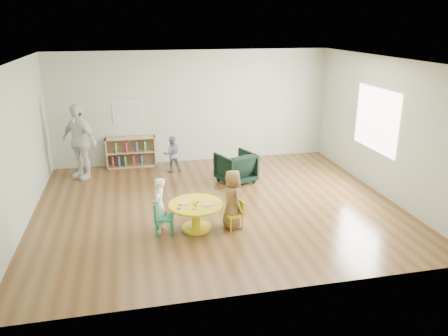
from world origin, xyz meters
name	(u,v)px	position (x,y,z in m)	size (l,w,h in m)	color
room	(217,111)	(0.01, 0.00, 1.89)	(7.10, 7.00, 2.80)	#54351A
activity_table	(196,212)	(-0.56, -0.93, 0.33)	(0.95, 0.95, 0.52)	yellow
kid_chair_left	(161,216)	(-1.16, -0.97, 0.32)	(0.36, 0.36, 0.59)	#16795D
kid_chair_right	(236,213)	(0.13, -1.04, 0.28)	(0.32, 0.32, 0.52)	yellow
bookshelf	(130,152)	(-1.61, 2.86, 0.37)	(1.20, 0.30, 0.75)	#A07E59
alphabet_poster	(128,112)	(-1.60, 2.98, 1.35)	(0.74, 0.01, 0.54)	white
armchair	(236,167)	(0.68, 1.20, 0.35)	(0.74, 0.76, 0.69)	black
child_left	(159,205)	(-1.19, -0.89, 0.49)	(0.36, 0.23, 0.97)	white
child_right	(232,199)	(0.07, -1.00, 0.53)	(0.52, 0.34, 1.06)	gold
toddler	(172,154)	(-0.64, 2.21, 0.44)	(0.43, 0.33, 0.88)	#161C37
adult_caretaker	(79,141)	(-2.73, 2.25, 0.87)	(1.02, 0.42, 1.73)	silver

